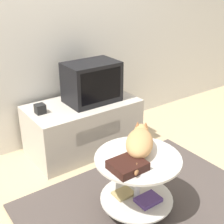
{
  "coord_description": "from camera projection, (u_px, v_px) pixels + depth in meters",
  "views": [
    {
      "loc": [
        -1.35,
        -1.44,
        1.71
      ],
      "look_at": [
        0.08,
        0.55,
        0.6
      ],
      "focal_mm": 50.0,
      "sensor_mm": 36.0,
      "label": 1
    }
  ],
  "objects": [
    {
      "name": "rug",
      "position": [
        144.0,
        206.0,
        2.48
      ],
      "size": [
        1.83,
        1.31,
        0.02
      ],
      "color": "#4C423D",
      "rests_on": "ground_plane"
    },
    {
      "name": "tv",
      "position": [
        92.0,
        82.0,
        3.07
      ],
      "size": [
        0.52,
        0.35,
        0.4
      ],
      "color": "black",
      "rests_on": "tv_stand"
    },
    {
      "name": "speaker",
      "position": [
        40.0,
        109.0,
        2.87
      ],
      "size": [
        0.09,
        0.09,
        0.09
      ],
      "color": "black",
      "rests_on": "tv_stand"
    },
    {
      "name": "tv_stand",
      "position": [
        83.0,
        126.0,
        3.21
      ],
      "size": [
        1.11,
        0.6,
        0.51
      ],
      "color": "beige",
      "rests_on": "ground_plane"
    },
    {
      "name": "dvd_box",
      "position": [
        128.0,
        165.0,
        2.09
      ],
      "size": [
        0.23,
        0.2,
        0.06
      ],
      "color": "black",
      "rests_on": "coffee_table"
    },
    {
      "name": "ground_plane",
      "position": [
        144.0,
        207.0,
        2.48
      ],
      "size": [
        12.0,
        12.0,
        0.0
      ],
      "primitive_type": "plane",
      "color": "tan"
    },
    {
      "name": "cat",
      "position": [
        140.0,
        142.0,
        2.29
      ],
      "size": [
        0.46,
        0.47,
        0.15
      ],
      "rotation": [
        0.0,
        0.0,
        0.8
      ],
      "color": "tan",
      "rests_on": "coffee_table"
    },
    {
      "name": "coffee_table",
      "position": [
        137.0,
        178.0,
        2.31
      ],
      "size": [
        0.63,
        0.63,
        0.47
      ],
      "color": "#B2B2B7",
      "rests_on": "rug"
    },
    {
      "name": "wall_back",
      "position": [
        52.0,
        18.0,
        3.02
      ],
      "size": [
        8.0,
        0.05,
        2.6
      ],
      "color": "silver",
      "rests_on": "ground_plane"
    }
  ]
}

